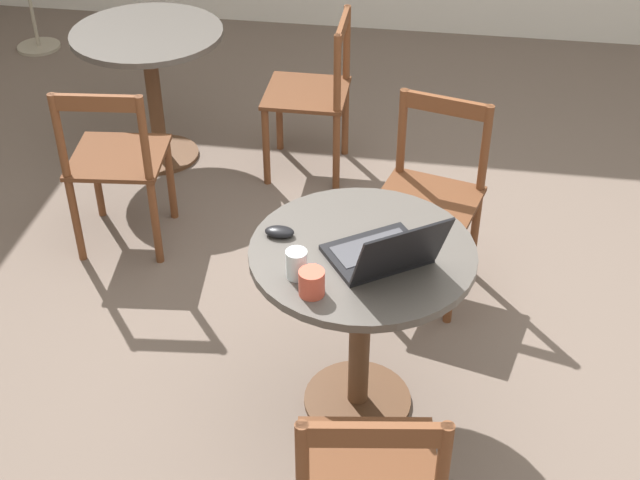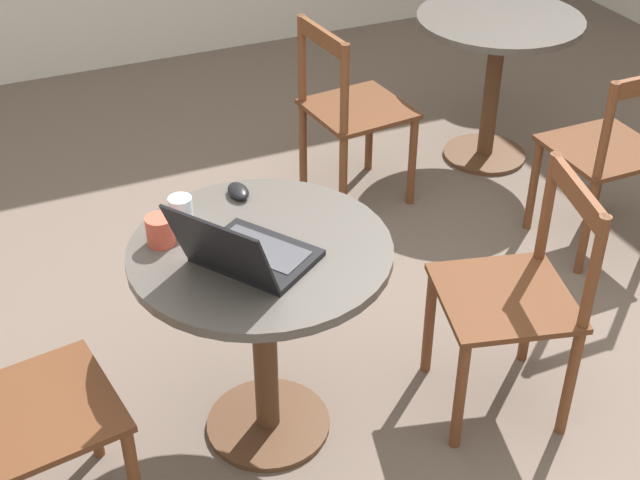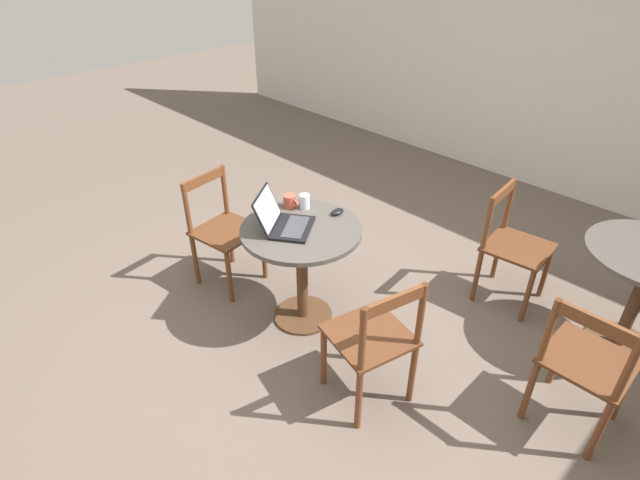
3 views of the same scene
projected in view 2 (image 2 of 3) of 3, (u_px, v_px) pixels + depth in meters
name	position (u px, v px, depth m)	size (l,w,h in m)	color
ground_plane	(374.00, 420.00, 2.93)	(16.00, 16.00, 0.00)	#66564C
cafe_table_near	(262.00, 292.00, 2.60)	(0.76, 0.76, 0.71)	#51331E
cafe_table_mid	(497.00, 51.00, 4.09)	(0.76, 0.76, 0.71)	#51331E
chair_near_left	(22.00, 419.00, 2.35)	(0.46, 0.46, 0.83)	brown
chair_near_right	(517.00, 298.00, 2.78)	(0.49, 0.49, 0.83)	brown
chair_mid_left	(350.00, 113.00, 3.84)	(0.45, 0.45, 0.83)	brown
chair_mid_front	(610.00, 155.00, 3.53)	(0.41, 0.41, 0.83)	brown
laptop	(246.00, 253.00, 2.40)	(0.43, 0.43, 0.23)	black
mouse	(238.00, 191.00, 2.73)	(0.06, 0.10, 0.03)	black
mug	(161.00, 230.00, 2.50)	(0.12, 0.08, 0.09)	#C64C38
drinking_glass	(181.00, 212.00, 2.57)	(0.07, 0.07, 0.10)	silver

